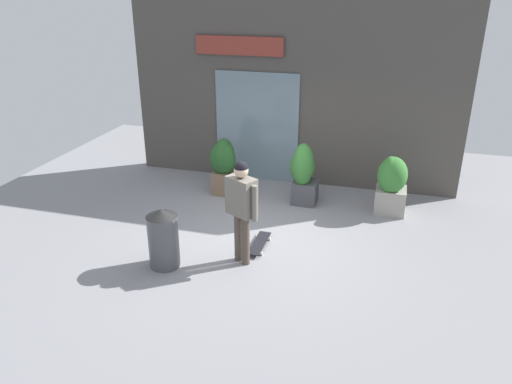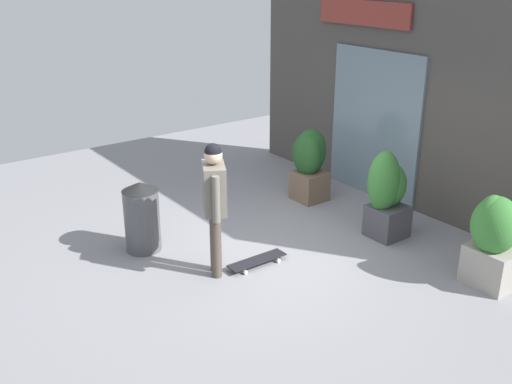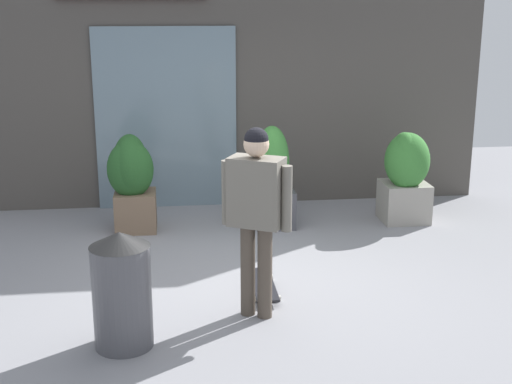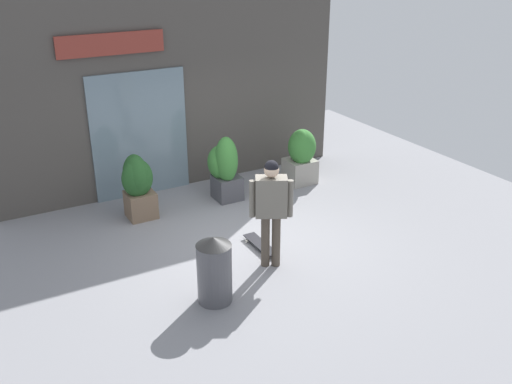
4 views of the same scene
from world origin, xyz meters
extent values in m
plane|color=gray|center=(0.00, 0.00, 0.00)|extent=(12.00, 12.00, 0.00)
cube|color=#4C4742|center=(0.00, 2.94, 1.99)|extent=(7.05, 0.25, 3.97)
cube|color=slate|center=(-0.74, 2.80, 1.19)|extent=(1.84, 0.06, 2.38)
cube|color=maroon|center=(-1.12, 2.78, 2.90)|extent=(1.89, 0.05, 0.38)
cylinder|color=#4C4238|center=(-0.04, -0.72, 0.42)|extent=(0.13, 0.13, 0.84)
cylinder|color=#4C4238|center=(0.10, -0.80, 0.42)|extent=(0.13, 0.13, 0.84)
cube|color=#6B665B|center=(0.03, -0.76, 1.14)|extent=(0.53, 0.44, 0.60)
cylinder|color=#6B665B|center=(-0.22, -0.63, 1.11)|extent=(0.09, 0.09, 0.57)
cylinder|color=#6B665B|center=(0.27, -0.89, 1.11)|extent=(0.09, 0.09, 0.57)
sphere|color=beige|center=(0.03, -0.76, 1.56)|extent=(0.22, 0.22, 0.22)
sphere|color=black|center=(0.03, -0.76, 1.59)|extent=(0.21, 0.21, 0.21)
cube|color=black|center=(0.16, -0.22, 0.07)|extent=(0.21, 0.82, 0.02)
cylinder|color=silver|center=(0.04, 0.04, 0.03)|extent=(0.03, 0.05, 0.05)
cylinder|color=silver|center=(0.27, 0.04, 0.03)|extent=(0.03, 0.05, 0.05)
cylinder|color=silver|center=(0.04, -0.48, 0.03)|extent=(0.03, 0.05, 0.05)
cylinder|color=silver|center=(0.27, -0.48, 0.03)|extent=(0.03, 0.05, 0.05)
cube|color=#47474C|center=(0.56, 1.77, 0.23)|extent=(0.48, 0.50, 0.46)
ellipsoid|color=#387A33|center=(0.47, 1.84, 0.74)|extent=(0.49, 0.52, 0.65)
ellipsoid|color=#387A33|center=(0.51, 1.68, 0.83)|extent=(0.42, 0.47, 0.87)
cube|color=gray|center=(2.21, 1.78, 0.25)|extent=(0.57, 0.54, 0.49)
ellipsoid|color=#387A33|center=(2.20, 1.72, 0.79)|extent=(0.56, 0.56, 0.70)
ellipsoid|color=#387A33|center=(2.15, 1.69, 0.80)|extent=(0.37, 0.48, 0.71)
cube|color=brown|center=(-1.14, 1.80, 0.24)|extent=(0.49, 0.47, 0.48)
ellipsoid|color=#235123|center=(-1.17, 1.75, 0.77)|extent=(0.55, 0.37, 0.69)
ellipsoid|color=#235123|center=(-1.18, 1.83, 0.80)|extent=(0.43, 0.57, 0.76)
cylinder|color=#4C4C51|center=(-1.11, -1.20, 0.43)|extent=(0.47, 0.47, 0.86)
cone|color=black|center=(-1.11, -1.20, 0.91)|extent=(0.48, 0.48, 0.12)
camera|label=1|loc=(2.10, -7.22, 4.12)|focal=34.50mm
camera|label=2|loc=(5.56, -4.22, 3.66)|focal=41.31mm
camera|label=3|loc=(-0.67, -6.51, 2.74)|focal=49.65mm
camera|label=4|loc=(-3.84, -7.24, 4.51)|focal=40.20mm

